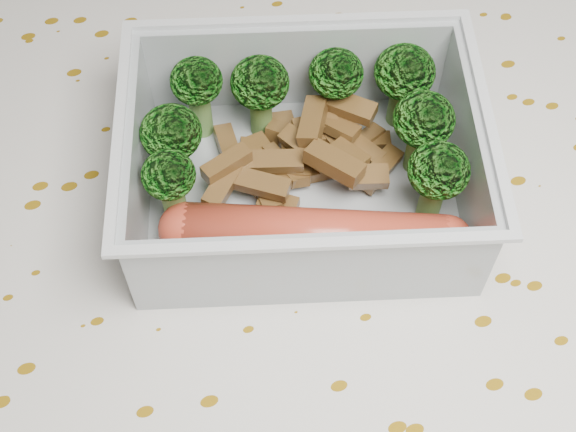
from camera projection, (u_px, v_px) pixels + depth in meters
name	position (u px, v px, depth m)	size (l,w,h in m)	color
dining_table	(297.00, 304.00, 0.54)	(1.40, 0.90, 0.75)	brown
tablecloth	(298.00, 268.00, 0.50)	(1.46, 0.96, 0.19)	silver
lunch_container	(303.00, 171.00, 0.46)	(0.23, 0.20, 0.07)	silver
broccoli_florets	(310.00, 115.00, 0.45)	(0.18, 0.13, 0.06)	#608C3F
meat_pile	(302.00, 155.00, 0.47)	(0.13, 0.08, 0.03)	brown
sausage	(315.00, 236.00, 0.44)	(0.16, 0.08, 0.03)	#C03E27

